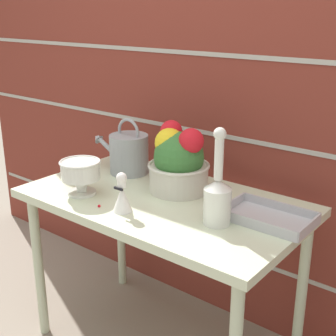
{
  "coord_description": "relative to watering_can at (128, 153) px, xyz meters",
  "views": [
    {
      "loc": [
        1.11,
        -1.37,
        1.48
      ],
      "look_at": [
        0.0,
        0.03,
        0.86
      ],
      "focal_mm": 50.0,
      "sensor_mm": 36.0,
      "label": 1
    }
  ],
  "objects": [
    {
      "name": "watering_can",
      "position": [
        0.0,
        0.0,
        0.0
      ],
      "size": [
        0.33,
        0.18,
        0.26
      ],
      "color": "#93999E",
      "rests_on": "patio_table"
    },
    {
      "name": "patio_table",
      "position": [
        0.32,
        -0.14,
        -0.17
      ],
      "size": [
        1.15,
        0.66,
        0.74
      ],
      "color": "beige",
      "rests_on": "ground_plane"
    },
    {
      "name": "brick_wall",
      "position": [
        0.32,
        0.3,
        0.26
      ],
      "size": [
        3.6,
        0.08,
        2.2
      ],
      "color": "maroon",
      "rests_on": "ground_plane"
    },
    {
      "name": "flower_planter",
      "position": [
        0.32,
        -0.04,
        0.04
      ],
      "size": [
        0.26,
        0.26,
        0.29
      ],
      "color": "beige",
      "rests_on": "patio_table"
    },
    {
      "name": "wire_tray",
      "position": [
        0.76,
        -0.07,
        -0.08
      ],
      "size": [
        0.32,
        0.2,
        0.04
      ],
      "color": "#B7B7BC",
      "rests_on": "patio_table"
    },
    {
      "name": "glass_decanter",
      "position": [
        0.62,
        -0.21,
        0.01
      ],
      "size": [
        0.1,
        0.1,
        0.36
      ],
      "color": "silver",
      "rests_on": "patio_table"
    },
    {
      "name": "figurine_vase",
      "position": [
        0.28,
        -0.34,
        -0.03
      ],
      "size": [
        0.08,
        0.08,
        0.16
      ],
      "color": "white",
      "rests_on": "patio_table"
    },
    {
      "name": "crystal_pedestal_bowl",
      "position": [
        0.03,
        -0.32,
        0.0
      ],
      "size": [
        0.17,
        0.17,
        0.15
      ],
      "color": "silver",
      "rests_on": "patio_table"
    },
    {
      "name": "fallen_petal",
      "position": [
        0.19,
        -0.37,
        -0.09
      ],
      "size": [
        0.01,
        0.01,
        0.01
      ],
      "color": "red",
      "rests_on": "patio_table"
    }
  ]
}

